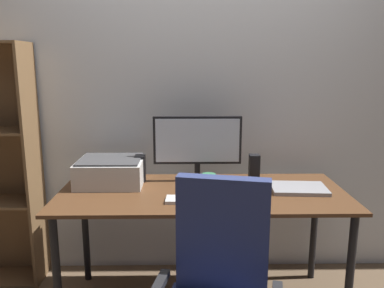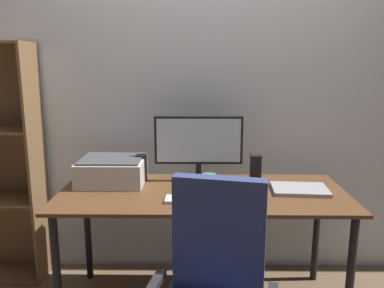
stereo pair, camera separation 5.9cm
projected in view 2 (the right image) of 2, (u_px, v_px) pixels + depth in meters
name	position (u px, v px, depth m)	size (l,w,h in m)	color
back_wall	(202.00, 89.00, 2.67)	(6.40, 0.10, 2.60)	silver
desk	(202.00, 204.00, 2.29)	(1.68, 0.71, 0.74)	#56351E
monitor	(199.00, 144.00, 2.43)	(0.55, 0.20, 0.41)	black
keyboard	(192.00, 200.00, 2.10)	(0.29, 0.11, 0.02)	silver
mouse	(230.00, 198.00, 2.11)	(0.06, 0.10, 0.03)	black
coffee_mug	(209.00, 182.00, 2.29)	(0.10, 0.08, 0.10)	#387F51
laptop	(300.00, 189.00, 2.27)	(0.32, 0.23, 0.02)	#99999E
speaker_left	(142.00, 168.00, 2.46)	(0.06, 0.07, 0.17)	black
speaker_right	(256.00, 168.00, 2.45)	(0.06, 0.07, 0.17)	black
printer	(112.00, 171.00, 2.41)	(0.40, 0.34, 0.16)	silver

